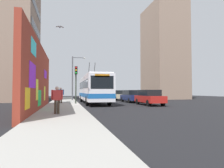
{
  "coord_description": "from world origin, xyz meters",
  "views": [
    {
      "loc": [
        -19.56,
        1.41,
        1.46
      ],
      "look_at": [
        0.25,
        -3.34,
        2.2
      ],
      "focal_mm": 31.12,
      "sensor_mm": 36.0,
      "label": 1
    }
  ],
  "objects_px": {
    "traffic_light": "(76,78)",
    "city_bus": "(93,88)",
    "parked_car_navy": "(132,96)",
    "parked_car_champagne": "(119,95)",
    "pedestrian_midblock": "(61,94)",
    "street_lamp": "(74,75)",
    "pedestrian_near_wall": "(57,98)",
    "parked_car_red": "(149,97)"
  },
  "relations": [
    {
      "from": "pedestrian_midblock",
      "to": "street_lamp",
      "type": "xyz_separation_m",
      "value": [
        6.57,
        -1.72,
        2.7
      ]
    },
    {
      "from": "city_bus",
      "to": "pedestrian_midblock",
      "type": "bearing_deg",
      "value": 101.28
    },
    {
      "from": "parked_car_red",
      "to": "traffic_light",
      "type": "distance_m",
      "value": 7.89
    },
    {
      "from": "parked_car_navy",
      "to": "traffic_light",
      "type": "bearing_deg",
      "value": 114.15
    },
    {
      "from": "traffic_light",
      "to": "street_lamp",
      "type": "relative_size",
      "value": 0.62
    },
    {
      "from": "parked_car_navy",
      "to": "pedestrian_midblock",
      "type": "relative_size",
      "value": 2.71
    },
    {
      "from": "parked_car_navy",
      "to": "parked_car_champagne",
      "type": "xyz_separation_m",
      "value": [
        6.38,
        0.0,
        -0.0
      ]
    },
    {
      "from": "parked_car_champagne",
      "to": "pedestrian_midblock",
      "type": "distance_m",
      "value": 12.16
    },
    {
      "from": "parked_car_champagne",
      "to": "street_lamp",
      "type": "height_order",
      "value": "street_lamp"
    },
    {
      "from": "city_bus",
      "to": "street_lamp",
      "type": "height_order",
      "value": "street_lamp"
    },
    {
      "from": "traffic_light",
      "to": "city_bus",
      "type": "bearing_deg",
      "value": -44.69
    },
    {
      "from": "pedestrian_near_wall",
      "to": "pedestrian_midblock",
      "type": "relative_size",
      "value": 0.93
    },
    {
      "from": "city_bus",
      "to": "parked_car_champagne",
      "type": "height_order",
      "value": "city_bus"
    },
    {
      "from": "pedestrian_midblock",
      "to": "parked_car_navy",
      "type": "bearing_deg",
      "value": -78.19
    },
    {
      "from": "parked_car_navy",
      "to": "parked_car_champagne",
      "type": "relative_size",
      "value": 1.12
    },
    {
      "from": "city_bus",
      "to": "street_lamp",
      "type": "xyz_separation_m",
      "value": [
        5.83,
        2.02,
        2.05
      ]
    },
    {
      "from": "city_bus",
      "to": "pedestrian_near_wall",
      "type": "bearing_deg",
      "value": 161.81
    },
    {
      "from": "city_bus",
      "to": "traffic_light",
      "type": "bearing_deg",
      "value": 135.31
    },
    {
      "from": "parked_car_navy",
      "to": "pedestrian_midblock",
      "type": "xyz_separation_m",
      "value": [
        -1.87,
        8.93,
        0.31
      ]
    },
    {
      "from": "parked_car_red",
      "to": "traffic_light",
      "type": "xyz_separation_m",
      "value": [
        2.1,
        7.35,
        1.97
      ]
    },
    {
      "from": "pedestrian_near_wall",
      "to": "street_lamp",
      "type": "distance_m",
      "value": 17.34
    },
    {
      "from": "traffic_light",
      "to": "street_lamp",
      "type": "bearing_deg",
      "value": -0.96
    },
    {
      "from": "pedestrian_midblock",
      "to": "street_lamp",
      "type": "distance_m",
      "value": 7.31
    },
    {
      "from": "parked_car_navy",
      "to": "parked_car_champagne",
      "type": "distance_m",
      "value": 6.38
    },
    {
      "from": "parked_car_navy",
      "to": "traffic_light",
      "type": "relative_size",
      "value": 1.17
    },
    {
      "from": "pedestrian_near_wall",
      "to": "pedestrian_midblock",
      "type": "distance_m",
      "value": 10.46
    },
    {
      "from": "parked_car_champagne",
      "to": "traffic_light",
      "type": "distance_m",
      "value": 12.31
    },
    {
      "from": "traffic_light",
      "to": "street_lamp",
      "type": "xyz_separation_m",
      "value": [
        8.0,
        -0.13,
        1.04
      ]
    },
    {
      "from": "parked_car_champagne",
      "to": "traffic_light",
      "type": "height_order",
      "value": "traffic_light"
    },
    {
      "from": "pedestrian_near_wall",
      "to": "street_lamp",
      "type": "xyz_separation_m",
      "value": [
        17.04,
        -1.67,
        2.78
      ]
    },
    {
      "from": "city_bus",
      "to": "street_lamp",
      "type": "bearing_deg",
      "value": 19.07
    },
    {
      "from": "city_bus",
      "to": "parked_car_red",
      "type": "bearing_deg",
      "value": -129.41
    },
    {
      "from": "traffic_light",
      "to": "street_lamp",
      "type": "height_order",
      "value": "street_lamp"
    },
    {
      "from": "parked_car_navy",
      "to": "street_lamp",
      "type": "xyz_separation_m",
      "value": [
        4.71,
        7.22,
        3.01
      ]
    },
    {
      "from": "traffic_light",
      "to": "street_lamp",
      "type": "distance_m",
      "value": 8.07
    },
    {
      "from": "parked_car_champagne",
      "to": "street_lamp",
      "type": "bearing_deg",
      "value": 103.08
    },
    {
      "from": "pedestrian_near_wall",
      "to": "traffic_light",
      "type": "height_order",
      "value": "traffic_light"
    },
    {
      "from": "parked_car_red",
      "to": "parked_car_champagne",
      "type": "height_order",
      "value": "same"
    },
    {
      "from": "traffic_light",
      "to": "parked_car_navy",
      "type": "bearing_deg",
      "value": -65.85
    },
    {
      "from": "parked_car_navy",
      "to": "parked_car_champagne",
      "type": "height_order",
      "value": "same"
    },
    {
      "from": "parked_car_red",
      "to": "street_lamp",
      "type": "relative_size",
      "value": 0.67
    },
    {
      "from": "city_bus",
      "to": "parked_car_red",
      "type": "height_order",
      "value": "city_bus"
    }
  ]
}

